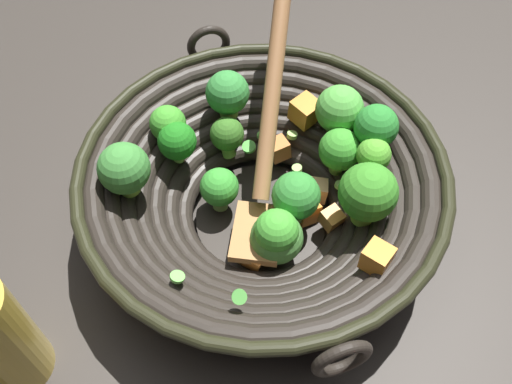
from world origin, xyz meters
name	(u,v)px	position (x,y,z in m)	size (l,w,h in m)	color
ground_plane	(262,221)	(0.00, 0.00, 0.00)	(4.00, 4.00, 0.00)	#332D28
wok	(264,186)	(0.00, 0.00, 0.06)	(0.39, 0.39, 0.21)	black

